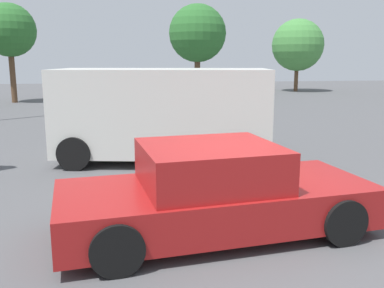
{
  "coord_description": "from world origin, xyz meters",
  "views": [
    {
      "loc": [
        -1.54,
        -5.52,
        2.45
      ],
      "look_at": [
        -0.22,
        2.05,
        0.9
      ],
      "focal_mm": 39.5,
      "sensor_mm": 36.0,
      "label": 1
    }
  ],
  "objects": [
    {
      "name": "ground_plane",
      "position": [
        0.0,
        0.0,
        0.0
      ],
      "size": [
        80.0,
        80.0,
        0.0
      ],
      "primitive_type": "plane",
      "color": "#515154"
    },
    {
      "name": "sedan_foreground",
      "position": [
        -0.25,
        0.04,
        0.59
      ],
      "size": [
        4.56,
        2.3,
        1.29
      ],
      "rotation": [
        0.0,
        0.0,
        0.11
      ],
      "color": "maroon",
      "rests_on": "ground_plane"
    },
    {
      "name": "van_white",
      "position": [
        -0.51,
        4.56,
        1.2
      ],
      "size": [
        5.31,
        3.08,
        2.22
      ],
      "rotation": [
        0.0,
        0.0,
        2.94
      ],
      "color": "silver",
      "rests_on": "ground_plane"
    },
    {
      "name": "tree_back_left",
      "position": [
        3.75,
        22.81,
        4.12
      ],
      "size": [
        3.79,
        3.79,
        6.04
      ],
      "color": "brown",
      "rests_on": "ground_plane"
    },
    {
      "name": "tree_back_right",
      "position": [
        12.03,
        25.55,
        3.5
      ],
      "size": [
        3.9,
        3.9,
        5.46
      ],
      "color": "brown",
      "rests_on": "ground_plane"
    },
    {
      "name": "tree_far_right",
      "position": [
        -7.43,
        20.14,
        4.02
      ],
      "size": [
        2.95,
        2.95,
        5.52
      ],
      "color": "brown",
      "rests_on": "ground_plane"
    }
  ]
}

